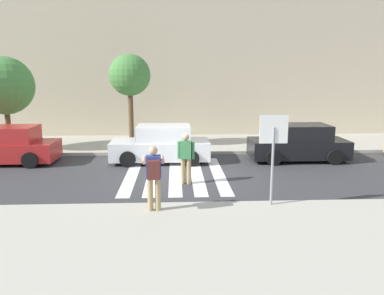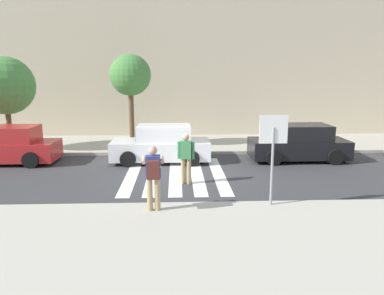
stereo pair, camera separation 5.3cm
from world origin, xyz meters
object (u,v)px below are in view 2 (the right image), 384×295
photographer_with_backpack (153,173)px  street_tree_west (5,86)px  pedestrian_crossing (186,156)px  parked_car_red (7,146)px  parked_car_black (299,144)px  stop_sign (273,140)px  street_tree_center (130,76)px  parked_car_white (162,145)px

photographer_with_backpack → street_tree_west: bearing=131.4°
pedestrian_crossing → street_tree_west: 9.80m
parked_car_red → parked_car_black: 12.25m
pedestrian_crossing → parked_car_black: bearing=33.5°
pedestrian_crossing → parked_car_black: 5.93m
parked_car_black → stop_sign: bearing=-114.9°
parked_car_red → street_tree_west: size_ratio=0.95×
pedestrian_crossing → street_tree_center: size_ratio=0.39×
parked_car_black → street_tree_west: street_tree_west is taller
photographer_with_backpack → parked_car_black: (5.86, 6.12, -0.44)m
parked_car_white → street_tree_west: size_ratio=0.95×
street_tree_west → street_tree_center: size_ratio=0.97×
parked_car_white → parked_car_black: bearing=-0.0°
parked_car_black → street_tree_center: bearing=161.3°
pedestrian_crossing → parked_car_white: bearing=106.0°
pedestrian_crossing → photographer_with_backpack: bearing=-107.9°
street_tree_west → street_tree_center: street_tree_center is taller
photographer_with_backpack → street_tree_center: (-1.54, 8.63, 2.39)m
parked_car_white → street_tree_center: bearing=121.2°
stop_sign → pedestrian_crossing: bearing=132.1°
stop_sign → street_tree_center: 9.67m
street_tree_west → street_tree_center: (5.56, 0.57, 0.43)m
parked_car_red → street_tree_west: (-0.71, 1.94, 2.40)m
street_tree_west → stop_sign: bearing=-36.9°
pedestrian_crossing → stop_sign: bearing=-47.9°
parked_car_white → street_tree_center: 4.08m
street_tree_center → parked_car_black: bearing=-18.7°
stop_sign → photographer_with_backpack: size_ratio=1.43×
pedestrian_crossing → parked_car_black: pedestrian_crossing is taller
parked_car_black → photographer_with_backpack: bearing=-133.8°
pedestrian_crossing → street_tree_west: bearing=147.0°
pedestrian_crossing → parked_car_white: pedestrian_crossing is taller
street_tree_center → stop_sign: bearing=-60.3°
photographer_with_backpack → pedestrian_crossing: size_ratio=1.00×
street_tree_center → street_tree_west: bearing=-174.2°
stop_sign → photographer_with_backpack: (-3.18, -0.34, -0.77)m
parked_car_white → street_tree_center: street_tree_center is taller
parked_car_white → street_tree_center: (-1.52, 2.51, 2.83)m
photographer_with_backpack → street_tree_center: street_tree_center is taller
street_tree_west → street_tree_center: bearing=5.8°
parked_car_red → parked_car_white: size_ratio=1.00×
photographer_with_backpack → parked_car_white: bearing=90.2°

